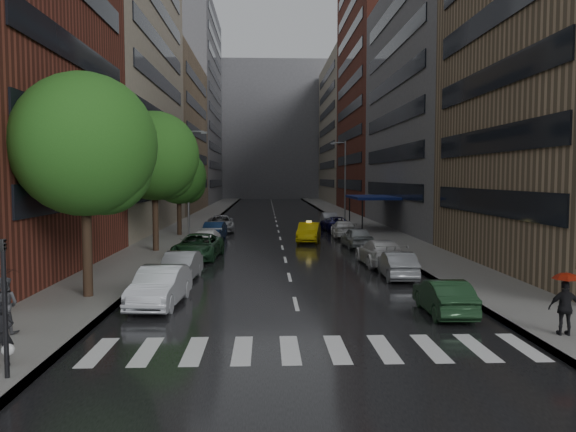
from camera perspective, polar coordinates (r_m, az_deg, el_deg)
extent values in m
plane|color=gray|center=(18.96, 1.47, -11.62)|extent=(220.00, 220.00, 0.00)
cube|color=black|center=(68.42, -1.28, -0.28)|extent=(14.00, 140.00, 0.01)
cube|color=gray|center=(68.84, -8.79, -0.24)|extent=(4.00, 140.00, 0.15)
cube|color=gray|center=(69.16, 6.19, -0.19)|extent=(4.00, 140.00, 0.15)
cube|color=silver|center=(17.69, -18.74, -12.95)|extent=(0.55, 2.80, 0.01)
cube|color=silver|center=(17.35, -14.18, -13.19)|extent=(0.55, 2.80, 0.01)
cube|color=silver|center=(17.13, -9.47, -13.35)|extent=(0.55, 2.80, 0.01)
cube|color=silver|center=(17.01, -4.65, -13.43)|extent=(0.55, 2.80, 0.01)
cube|color=silver|center=(17.01, 0.20, -13.42)|extent=(0.55, 2.80, 0.01)
cube|color=silver|center=(17.13, 5.01, -13.31)|extent=(0.55, 2.80, 0.01)
cube|color=silver|center=(17.36, 9.72, -13.12)|extent=(0.55, 2.80, 0.01)
cube|color=silver|center=(17.69, 14.27, -12.85)|extent=(0.55, 2.80, 0.01)
cube|color=silver|center=(18.13, 18.62, -12.53)|extent=(0.55, 2.80, 0.01)
cube|color=silver|center=(18.66, 22.73, -12.15)|extent=(0.55, 2.80, 0.01)
cube|color=gray|center=(57.19, -16.86, 15.84)|extent=(8.00, 28.00, 34.00)
cube|color=#937A5B|center=(83.57, -11.91, 7.96)|extent=(8.00, 28.00, 22.00)
cube|color=slate|center=(113.91, -9.41, 10.95)|extent=(8.00, 32.00, 38.00)
cube|color=slate|center=(57.01, 14.50, 10.82)|extent=(8.00, 28.00, 24.00)
cube|color=maroon|center=(84.79, 8.97, 12.70)|extent=(8.00, 28.00, 36.00)
cube|color=gray|center=(113.73, 5.97, 8.46)|extent=(8.00, 32.00, 28.00)
cube|color=slate|center=(136.66, -1.81, 8.57)|extent=(40.00, 14.00, 32.00)
cylinder|color=#382619|center=(24.65, -19.75, -2.14)|extent=(0.40, 0.40, 5.14)
sphere|color=#1E5116|center=(24.56, -19.96, 6.84)|extent=(5.87, 5.87, 5.87)
cylinder|color=#382619|center=(38.67, -13.32, 0.18)|extent=(0.40, 0.40, 5.20)
sphere|color=#1E5116|center=(38.61, -13.41, 5.97)|extent=(5.94, 5.94, 5.94)
cylinder|color=#382619|center=(48.90, -10.99, 0.36)|extent=(0.40, 0.40, 4.12)
sphere|color=#1E5116|center=(48.81, -11.04, 3.97)|extent=(4.70, 4.70, 4.70)
imported|color=#DFC00B|center=(44.06, 2.13, -1.67)|extent=(2.33, 4.80, 1.51)
imported|color=silver|center=(22.96, -12.87, -6.97)|extent=(1.98, 4.81, 1.55)
imported|color=gray|center=(28.10, -10.89, -5.08)|extent=(1.80, 4.39, 1.41)
imported|color=#1A3922|center=(35.32, -9.11, -3.09)|extent=(2.99, 5.78, 1.56)
imported|color=white|center=(39.31, -8.42, -2.47)|extent=(2.32, 4.97, 1.40)
imported|color=#0E2042|center=(45.76, -7.55, -1.53)|extent=(1.90, 4.49, 1.44)
imported|color=#A4A4A9|center=(52.69, -6.86, -0.76)|extent=(2.88, 5.60, 1.51)
imported|color=black|center=(21.79, 15.56, -7.90)|extent=(1.49, 4.07, 1.33)
imported|color=slate|center=(28.80, 11.03, -4.91)|extent=(1.61, 4.20, 1.37)
imported|color=silver|center=(32.89, 9.33, -3.65)|extent=(2.32, 5.28, 1.51)
imported|color=#AFB6B9|center=(40.99, 6.99, -2.14)|extent=(2.04, 4.47, 1.49)
imported|color=white|center=(47.66, 5.68, -1.31)|extent=(2.26, 5.00, 1.42)
imported|color=#100F46|center=(53.23, 4.84, -0.78)|extent=(2.69, 5.08, 1.36)
imported|color=#B4B7BE|center=(58.84, 4.15, -0.31)|extent=(1.54, 4.25, 1.39)
imported|color=black|center=(16.79, -27.10, -10.62)|extent=(0.71, 0.57, 1.69)
sphere|color=white|center=(16.72, -26.57, -12.06)|extent=(0.32, 0.32, 0.32)
imported|color=#444549|center=(20.06, -26.87, -8.09)|extent=(0.92, 0.74, 1.81)
imported|color=black|center=(19.92, -26.93, -5.99)|extent=(0.96, 0.98, 0.88)
imported|color=black|center=(19.76, 26.35, -8.38)|extent=(1.06, 0.59, 1.72)
imported|color=#A8210C|center=(19.61, 26.42, -6.12)|extent=(0.82, 0.82, 0.72)
cylinder|color=black|center=(15.58, -26.80, -8.87)|extent=(0.12, 0.12, 3.20)
imported|color=black|center=(15.34, -26.96, -3.76)|extent=(0.18, 0.15, 0.90)
cylinder|color=gray|center=(48.67, -10.10, 3.40)|extent=(0.18, 0.18, 9.00)
cube|color=gray|center=(48.64, -8.51, 8.37)|extent=(0.50, 0.22, 0.16)
cylinder|color=gray|center=(63.86, 5.82, 3.57)|extent=(0.18, 0.18, 9.00)
cube|color=gray|center=(63.78, 4.59, 7.35)|extent=(0.50, 0.22, 0.16)
cube|color=navy|center=(54.22, 8.56, 1.89)|extent=(4.00, 8.00, 0.25)
cylinder|color=black|center=(50.28, 7.56, 0.03)|extent=(0.12, 0.12, 3.00)
cylinder|color=black|center=(57.77, 6.27, 0.55)|extent=(0.12, 0.12, 3.00)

